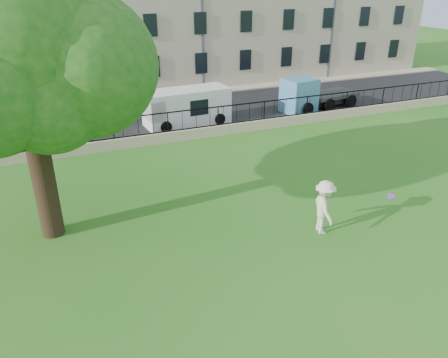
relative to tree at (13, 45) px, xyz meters
name	(u,v)px	position (x,y,z in m)	size (l,w,h in m)	color
ground	(269,257)	(6.71, -4.41, -6.63)	(120.00, 120.00, 0.00)	#206818
retaining_wall	(169,137)	(6.71, 7.59, -6.33)	(50.00, 0.40, 0.60)	gray
iron_railing	(168,122)	(6.71, 7.59, -5.48)	(50.00, 0.05, 1.13)	black
street	(149,119)	(6.71, 12.29, -6.62)	(60.00, 9.00, 0.01)	black
sidewalk	(132,99)	(6.71, 17.49, -6.57)	(60.00, 1.40, 0.12)	gray
tree	(13,45)	(0.00, 0.00, 0.00)	(8.07, 6.27, 9.99)	black
man	(324,207)	(9.21, -3.76, -5.61)	(1.32, 0.76, 2.04)	beige
frisbee	(391,196)	(11.41, -4.61, -5.20)	(0.27, 0.27, 0.03)	#7927DD
red_sedan	(8,130)	(-1.53, 10.99, -5.89)	(1.57, 4.51, 1.48)	#9B2913
white_van	(187,107)	(8.71, 10.32, -5.53)	(5.24, 2.04, 2.20)	silver
blue_truck	(318,92)	(18.22, 10.07, -5.48)	(5.47, 1.94, 2.29)	#5192BF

